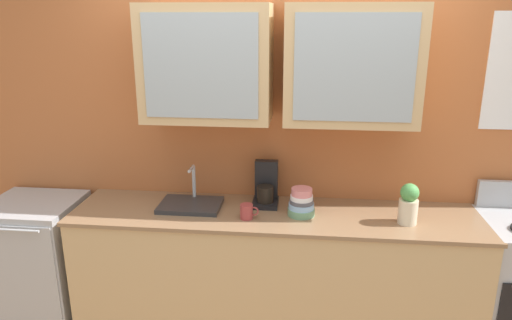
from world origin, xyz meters
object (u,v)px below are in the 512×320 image
Objects in this scene: sink_faucet at (191,204)px; cup_near_sink at (247,212)px; dishwasher at (40,261)px; vase at (409,204)px; bowl_stack at (301,203)px; coffee_maker at (266,188)px.

cup_near_sink is at bearing -20.51° from sink_faucet.
dishwasher is (-1.50, 0.10, -0.50)m from cup_near_sink.
vase is 2.55m from dishwasher.
dishwasher is at bearing 178.49° from vase.
sink_faucet is 3.45× the size of cup_near_sink.
cup_near_sink is at bearing -4.00° from dishwasher.
vase reaches higher than bowl_stack.
cup_near_sink is 1.58m from dishwasher.
vase is 0.99m from cup_near_sink.
coffee_maker is at bearing 70.30° from cup_near_sink.
dishwasher is (-1.10, -0.04, -0.47)m from sink_faucet.
vase is (0.65, -0.06, 0.05)m from bowl_stack.
sink_faucet is 1.39× the size of coffee_maker.
sink_faucet is at bearing -166.36° from coffee_maker.
bowl_stack is 0.35m from cup_near_sink.
coffee_maker is (0.49, 0.12, 0.09)m from sink_faucet.
sink_faucet is 0.45× the size of dishwasher.
bowl_stack is (0.73, -0.05, 0.06)m from sink_faucet.
bowl_stack is 0.70× the size of vase.
coffee_maker is at bearing 144.51° from bowl_stack.
vase is 0.29× the size of dishwasher.
cup_near_sink is (0.39, -0.15, 0.03)m from sink_faucet.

